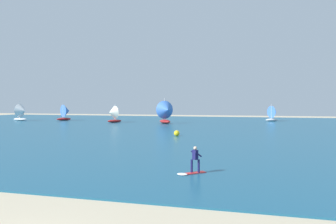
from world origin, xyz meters
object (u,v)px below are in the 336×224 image
(kitesurfer, at_px, (193,164))
(sailboat_center_horizon, at_px, (22,112))
(sailboat_far_right, at_px, (113,114))
(sailboat_leading, at_px, (66,112))
(sailboat_near_shore, at_px, (166,112))
(marker_buoy, at_px, (177,133))
(sailboat_far_left, at_px, (273,113))

(kitesurfer, relative_size, sailboat_center_horizon, 0.39)
(sailboat_far_right, height_order, sailboat_leading, sailboat_leading)
(kitesurfer, height_order, sailboat_near_shore, sailboat_near_shore)
(sailboat_center_horizon, bearing_deg, sailboat_near_shore, -1.68)
(sailboat_near_shore, height_order, marker_buoy, sailboat_near_shore)
(sailboat_far_right, bearing_deg, marker_buoy, -50.33)
(sailboat_far_left, bearing_deg, marker_buoy, -108.46)
(sailboat_far_left, bearing_deg, sailboat_near_shore, -144.38)
(sailboat_center_horizon, height_order, sailboat_leading, sailboat_center_horizon)
(sailboat_center_horizon, relative_size, marker_buoy, 6.15)
(sailboat_near_shore, relative_size, marker_buoy, 7.20)
(sailboat_near_shore, relative_size, sailboat_leading, 1.23)
(sailboat_far_left, relative_size, sailboat_far_right, 0.99)
(sailboat_far_left, relative_size, sailboat_leading, 0.93)
(kitesurfer, xyz_separation_m, sailboat_leading, (-42.00, 52.23, 1.39))
(kitesurfer, relative_size, sailboat_far_right, 0.44)
(sailboat_near_shore, bearing_deg, sailboat_far_left, 35.62)
(kitesurfer, height_order, sailboat_center_horizon, sailboat_center_horizon)
(marker_buoy, bearing_deg, sailboat_far_right, 129.67)
(sailboat_far_right, bearing_deg, sailboat_leading, 160.89)
(kitesurfer, bearing_deg, sailboat_center_horizon, 136.91)
(sailboat_far_right, distance_m, marker_buoy, 32.35)
(sailboat_center_horizon, bearing_deg, kitesurfer, -43.09)
(sailboat_near_shore, bearing_deg, sailboat_center_horizon, 178.32)
(sailboat_center_horizon, bearing_deg, sailboat_far_left, 14.09)
(sailboat_center_horizon, bearing_deg, sailboat_far_right, -1.67)
(sailboat_leading, bearing_deg, kitesurfer, -51.20)
(sailboat_far_left, distance_m, sailboat_near_shore, 26.79)
(kitesurfer, height_order, sailboat_leading, sailboat_leading)
(sailboat_far_right, bearing_deg, sailboat_far_left, 24.13)
(sailboat_far_left, relative_size, sailboat_center_horizon, 0.88)
(kitesurfer, relative_size, sailboat_near_shore, 0.33)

